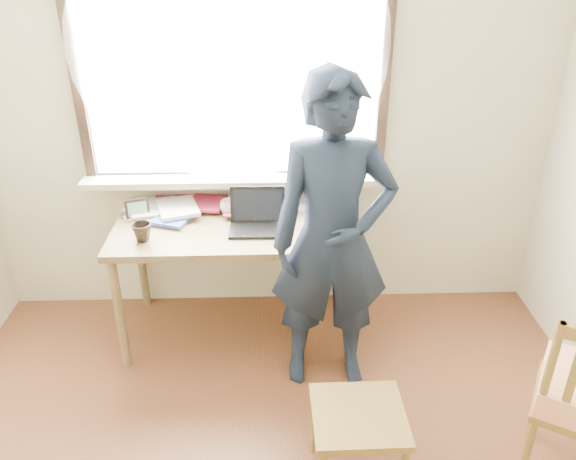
{
  "coord_description": "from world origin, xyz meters",
  "views": [
    {
      "loc": [
        0.01,
        -1.28,
        2.24
      ],
      "look_at": [
        0.09,
        0.95,
        1.07
      ],
      "focal_mm": 35.0,
      "sensor_mm": 36.0,
      "label": 1
    }
  ],
  "objects_px": {
    "mug_dark": "(142,232)",
    "person": "(332,240)",
    "laptop": "(257,219)",
    "desk": "(237,236)",
    "mug_white": "(229,207)",
    "work_chair": "(358,424)"
  },
  "relations": [
    {
      "from": "desk",
      "to": "person",
      "type": "relative_size",
      "value": 0.82
    },
    {
      "from": "work_chair",
      "to": "desk",
      "type": "bearing_deg",
      "value": 116.48
    },
    {
      "from": "mug_dark",
      "to": "person",
      "type": "relative_size",
      "value": 0.06
    },
    {
      "from": "mug_dark",
      "to": "person",
      "type": "distance_m",
      "value": 1.05
    },
    {
      "from": "laptop",
      "to": "mug_white",
      "type": "xyz_separation_m",
      "value": [
        -0.17,
        0.17,
        -0.01
      ]
    },
    {
      "from": "mug_white",
      "to": "laptop",
      "type": "bearing_deg",
      "value": -45.59
    },
    {
      "from": "laptop",
      "to": "desk",
      "type": "bearing_deg",
      "value": 164.51
    },
    {
      "from": "mug_white",
      "to": "person",
      "type": "distance_m",
      "value": 0.78
    },
    {
      "from": "desk",
      "to": "mug_white",
      "type": "height_order",
      "value": "mug_white"
    },
    {
      "from": "work_chair",
      "to": "person",
      "type": "height_order",
      "value": "person"
    },
    {
      "from": "mug_white",
      "to": "person",
      "type": "xyz_separation_m",
      "value": [
        0.56,
        -0.54,
        0.06
      ]
    },
    {
      "from": "mug_white",
      "to": "person",
      "type": "bearing_deg",
      "value": -44.11
    },
    {
      "from": "laptop",
      "to": "work_chair",
      "type": "bearing_deg",
      "value": -68.07
    },
    {
      "from": "desk",
      "to": "mug_dark",
      "type": "bearing_deg",
      "value": -160.86
    },
    {
      "from": "desk",
      "to": "work_chair",
      "type": "relative_size",
      "value": 3.43
    },
    {
      "from": "mug_dark",
      "to": "work_chair",
      "type": "bearing_deg",
      "value": -41.92
    },
    {
      "from": "work_chair",
      "to": "mug_white",
      "type": "bearing_deg",
      "value": 115.69
    },
    {
      "from": "laptop",
      "to": "person",
      "type": "relative_size",
      "value": 0.18
    },
    {
      "from": "desk",
      "to": "person",
      "type": "bearing_deg",
      "value": -38.2
    },
    {
      "from": "laptop",
      "to": "person",
      "type": "bearing_deg",
      "value": -43.44
    },
    {
      "from": "laptop",
      "to": "person",
      "type": "xyz_separation_m",
      "value": [
        0.39,
        -0.37,
        0.06
      ]
    },
    {
      "from": "laptop",
      "to": "work_chair",
      "type": "relative_size",
      "value": 0.77
    }
  ]
}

